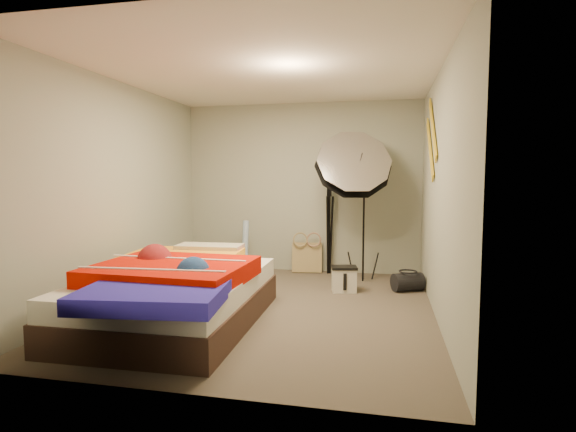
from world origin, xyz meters
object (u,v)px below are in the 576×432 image
(duffel_bag, at_px, (408,282))
(tote_bag, at_px, (307,257))
(photo_umbrella, at_px, (353,168))
(camera_tripod, at_px, (329,225))
(camera_case, at_px, (344,280))
(wrapping_roll, at_px, (245,247))
(bed, at_px, (176,291))

(duffel_bag, bearing_deg, tote_bag, 123.80)
(photo_umbrella, height_order, camera_tripod, photo_umbrella)
(duffel_bag, xyz_separation_m, photo_umbrella, (-0.72, 0.38, 1.43))
(camera_tripod, bearing_deg, duffel_bag, -37.26)
(camera_case, distance_m, camera_tripod, 1.20)
(wrapping_roll, relative_size, duffel_bag, 2.11)
(tote_bag, xyz_separation_m, camera_case, (0.64, -1.04, -0.07))
(photo_umbrella, bearing_deg, camera_tripod, 129.29)
(wrapping_roll, xyz_separation_m, camera_case, (1.50, -0.72, -0.25))
(bed, relative_size, photo_umbrella, 1.12)
(tote_bag, distance_m, duffel_bag, 1.65)
(tote_bag, height_order, camera_tripod, camera_tripod)
(photo_umbrella, distance_m, camera_tripod, 1.00)
(wrapping_roll, xyz_separation_m, bed, (0.02, -2.28, -0.07))
(camera_case, xyz_separation_m, duffel_bag, (0.77, 0.18, -0.03))
(tote_bag, height_order, duffel_bag, tote_bag)
(wrapping_roll, bearing_deg, camera_case, -25.69)
(camera_case, height_order, camera_tripod, camera_tripod)
(duffel_bag, relative_size, bed, 0.16)
(wrapping_roll, distance_m, duffel_bag, 2.36)
(tote_bag, bearing_deg, bed, -116.40)
(camera_case, bearing_deg, wrapping_roll, 143.07)
(camera_case, height_order, photo_umbrella, photo_umbrella)
(bed, bearing_deg, wrapping_roll, 90.46)
(tote_bag, height_order, bed, bed)
(tote_bag, xyz_separation_m, bed, (-0.85, -2.59, 0.10))
(duffel_bag, bearing_deg, bed, -167.52)
(photo_umbrella, bearing_deg, tote_bag, 145.70)
(duffel_bag, xyz_separation_m, bed, (-2.26, -1.74, 0.20))
(tote_bag, relative_size, bed, 0.18)
(tote_bag, relative_size, duffel_bag, 1.19)
(tote_bag, height_order, camera_case, tote_bag)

